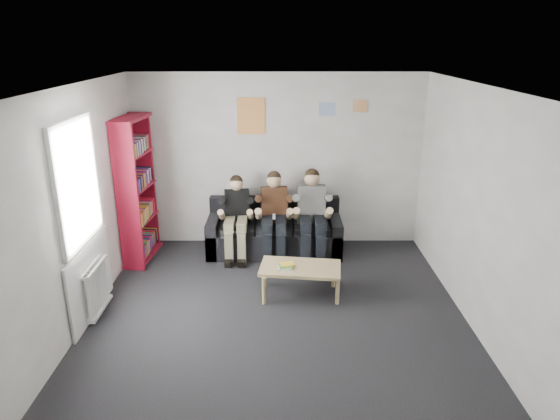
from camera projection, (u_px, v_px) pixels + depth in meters
name	position (u px, v px, depth m)	size (l,w,h in m)	color
room_shell	(277.00, 215.00, 5.44)	(5.00, 5.00, 5.00)	black
sofa	(274.00, 233.00, 7.78)	(2.04, 0.84, 0.79)	black
bookshelf	(137.00, 190.00, 7.30)	(0.32, 0.96, 2.13)	maroon
coffee_table	(300.00, 270.00, 6.39)	(1.02, 0.56, 0.41)	tan
game_cases	(286.00, 266.00, 6.34)	(0.21, 0.18, 0.04)	silver
person_left	(236.00, 218.00, 7.50)	(0.37, 0.80, 1.23)	black
person_middle	(274.00, 216.00, 7.49)	(0.40, 0.87, 1.29)	#4A2618
person_right	(312.00, 215.00, 7.48)	(0.42, 0.90, 1.33)	silver
radiator	(97.00, 288.00, 5.95)	(0.10, 0.64, 0.60)	white
window	(84.00, 235.00, 5.73)	(0.05, 1.30, 2.36)	white
poster_large	(251.00, 116.00, 7.56)	(0.42, 0.01, 0.55)	#F0E254
poster_blue	(327.00, 109.00, 7.53)	(0.25, 0.01, 0.20)	#3968C3
poster_pink	(360.00, 106.00, 7.51)	(0.22, 0.01, 0.18)	#B53867
poster_sign	(211.00, 103.00, 7.49)	(0.20, 0.01, 0.14)	silver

